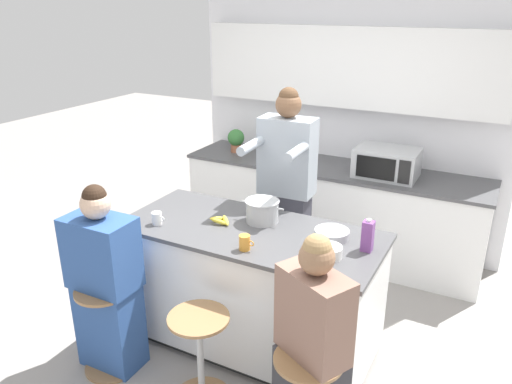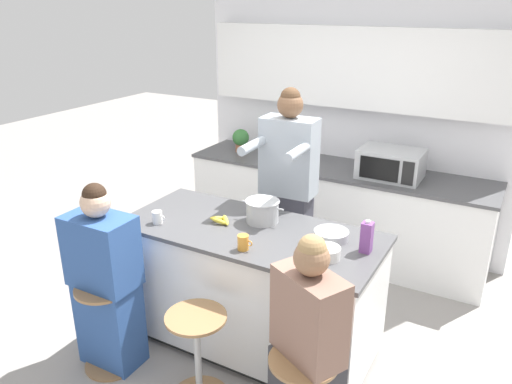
# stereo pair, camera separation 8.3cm
# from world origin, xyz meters

# --- Properties ---
(ground_plane) EXTENTS (16.00, 16.00, 0.00)m
(ground_plane) POSITION_xyz_m (0.00, 0.00, 0.00)
(ground_plane) COLOR gray
(wall_back) EXTENTS (3.18, 0.22, 2.70)m
(wall_back) POSITION_xyz_m (0.00, 1.99, 1.54)
(wall_back) COLOR white
(wall_back) RESTS_ON ground_plane
(back_counter) EXTENTS (2.96, 0.68, 0.91)m
(back_counter) POSITION_xyz_m (0.00, 1.67, 0.46)
(back_counter) COLOR white
(back_counter) RESTS_ON ground_plane
(kitchen_island) EXTENTS (1.83, 0.82, 0.94)m
(kitchen_island) POSITION_xyz_m (0.00, 0.00, 0.47)
(kitchen_island) COLOR black
(kitchen_island) RESTS_ON ground_plane
(bar_stool_leftmost) EXTENTS (0.38, 0.38, 0.63)m
(bar_stool_leftmost) POSITION_xyz_m (-0.73, -0.70, 0.35)
(bar_stool_leftmost) COLOR #997047
(bar_stool_leftmost) RESTS_ON ground_plane
(bar_stool_center) EXTENTS (0.38, 0.38, 0.63)m
(bar_stool_center) POSITION_xyz_m (0.00, -0.66, 0.35)
(bar_stool_center) COLOR #997047
(bar_stool_center) RESTS_ON ground_plane
(person_cooking) EXTENTS (0.45, 0.57, 1.82)m
(person_cooking) POSITION_xyz_m (-0.02, 0.64, 0.91)
(person_cooking) COLOR #383842
(person_cooking) RESTS_ON ground_plane
(person_wrapped_blanket) EXTENTS (0.46, 0.29, 1.35)m
(person_wrapped_blanket) POSITION_xyz_m (-0.75, -0.66, 0.63)
(person_wrapped_blanket) COLOR #2D5193
(person_wrapped_blanket) RESTS_ON ground_plane
(person_seated_near) EXTENTS (0.46, 0.40, 1.35)m
(person_seated_near) POSITION_xyz_m (0.74, -0.66, 0.61)
(person_seated_near) COLOR #333338
(person_seated_near) RESTS_ON ground_plane
(cooking_pot) EXTENTS (0.33, 0.25, 0.16)m
(cooking_pot) POSITION_xyz_m (0.01, 0.16, 1.02)
(cooking_pot) COLOR #B7BABC
(cooking_pot) RESTS_ON kitchen_island
(fruit_bowl) EXTENTS (0.17, 0.17, 0.07)m
(fruit_bowl) POSITION_xyz_m (0.61, -0.12, 0.97)
(fruit_bowl) COLOR white
(fruit_bowl) RESTS_ON kitchen_island
(mixing_bowl_steel) EXTENTS (0.23, 0.23, 0.06)m
(mixing_bowl_steel) POSITION_xyz_m (0.54, 0.14, 0.97)
(mixing_bowl_steel) COLOR #B7BABC
(mixing_bowl_steel) RESTS_ON kitchen_island
(coffee_cup_near) EXTENTS (0.10, 0.07, 0.10)m
(coffee_cup_near) POSITION_xyz_m (0.11, -0.28, 0.99)
(coffee_cup_near) COLOR orange
(coffee_cup_near) RESTS_ON kitchen_island
(coffee_cup_far) EXTENTS (0.10, 0.07, 0.09)m
(coffee_cup_far) POSITION_xyz_m (-0.63, -0.23, 0.98)
(coffee_cup_far) COLOR white
(coffee_cup_far) RESTS_ON kitchen_island
(banana_bunch) EXTENTS (0.17, 0.12, 0.06)m
(banana_bunch) POSITION_xyz_m (-0.23, -0.01, 0.96)
(banana_bunch) COLOR yellow
(banana_bunch) RESTS_ON kitchen_island
(juice_carton) EXTENTS (0.07, 0.07, 0.22)m
(juice_carton) POSITION_xyz_m (0.80, 0.07, 1.04)
(juice_carton) COLOR #7A428E
(juice_carton) RESTS_ON kitchen_island
(microwave) EXTENTS (0.56, 0.41, 0.26)m
(microwave) POSITION_xyz_m (0.53, 1.63, 1.04)
(microwave) COLOR #B2B5B7
(microwave) RESTS_ON back_counter
(potted_plant) EXTENTS (0.18, 0.18, 0.24)m
(potted_plant) POSITION_xyz_m (-1.08, 1.67, 1.05)
(potted_plant) COLOR #A86042
(potted_plant) RESTS_ON back_counter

